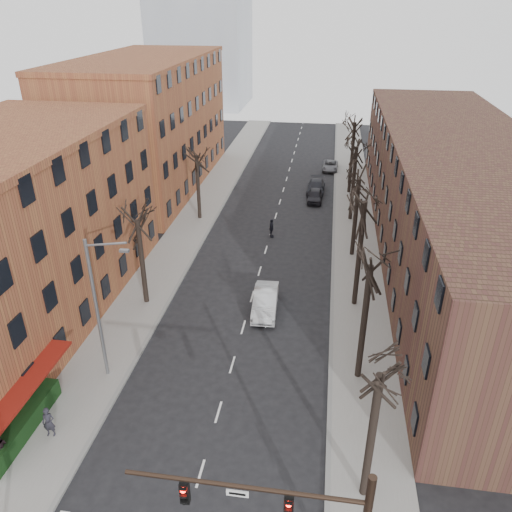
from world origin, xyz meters
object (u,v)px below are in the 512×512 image
at_px(parked_car_near, 315,195).
at_px(parked_car_mid, 316,187).
at_px(silver_sedan, 265,301).
at_px(pedestrian_a, 49,422).

distance_m(parked_car_near, parked_car_mid, 2.83).
height_order(silver_sedan, pedestrian_a, pedestrian_a).
relative_size(silver_sedan, pedestrian_a, 2.77).
relative_size(silver_sedan, parked_car_near, 1.21).
bearing_deg(parked_car_near, silver_sedan, -96.56).
bearing_deg(parked_car_near, pedestrian_a, -108.45).
distance_m(parked_car_near, pedestrian_a, 37.65).
xyz_separation_m(parked_car_mid, pedestrian_a, (-11.90, -38.55, 0.32)).
bearing_deg(silver_sedan, pedestrian_a, -128.08).
bearing_deg(parked_car_near, parked_car_mid, 89.98).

